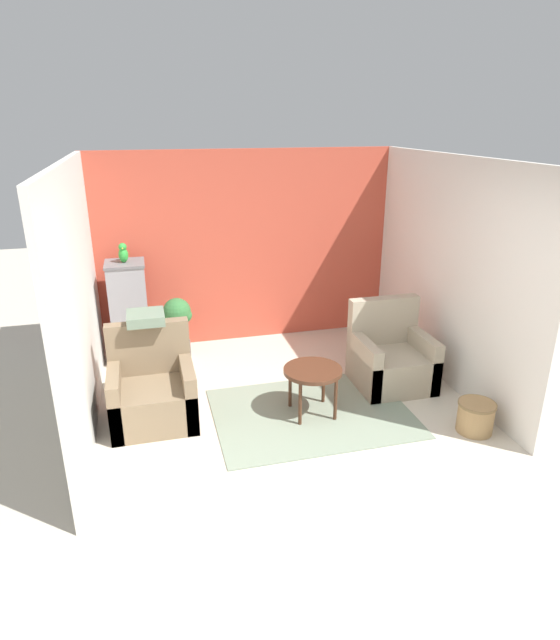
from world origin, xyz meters
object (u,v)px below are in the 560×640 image
birdcage (130,313)px  wicker_basket (476,416)px  coffee_table (313,374)px  armchair_left (153,393)px  parrot (123,253)px  potted_plant (177,321)px  armchair_right (391,360)px

birdcage → wicker_basket: birdcage is taller
coffee_table → birdcage: 2.53m
armchair_left → parrot: (-0.20, 1.51, 1.08)m
birdcage → potted_plant: bearing=-2.5°
potted_plant → wicker_basket: bearing=-43.2°
armchair_left → potted_plant: armchair_left is taller
armchair_left → parrot: bearing=97.4°
armchair_right → birdcage: size_ratio=0.75×
parrot → wicker_basket: parrot is taller
wicker_basket → birdcage: bearing=142.0°
armchair_left → armchair_right: size_ratio=1.00×
armchair_left → birdcage: (-0.20, 1.51, 0.33)m
potted_plant → birdcage: bearing=177.5°
armchair_right → wicker_basket: (0.37, -1.12, -0.14)m
armchair_left → armchair_right: same height
wicker_basket → coffee_table: bearing=153.6°
birdcage → wicker_basket: (3.21, -2.51, -0.46)m
armchair_left → coffee_table: bearing=-10.6°
armchair_left → parrot: 1.87m
potted_plant → wicker_basket: potted_plant is taller
coffee_table → potted_plant: (-1.21, 1.78, 0.03)m
coffee_table → armchair_right: (1.06, 0.41, -0.15)m
birdcage → armchair_right: bearing=-26.1°
armchair_left → wicker_basket: 3.18m
parrot → armchair_left: bearing=-82.6°
coffee_table → birdcage: birdcage is taller
armchair_right → birdcage: 3.18m
armchair_right → wicker_basket: size_ratio=2.66×
armchair_left → armchair_right: bearing=2.5°
armchair_left → birdcage: size_ratio=0.75×
armchair_left → parrot: parrot is taller
armchair_left → parrot: size_ratio=4.02×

